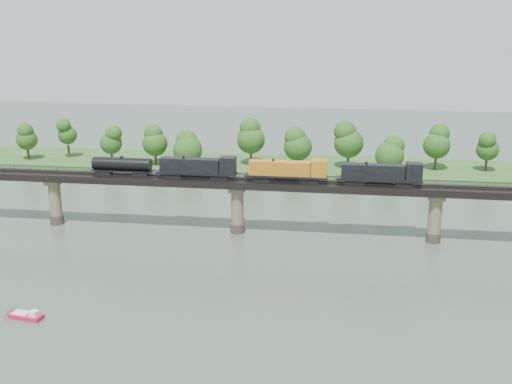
# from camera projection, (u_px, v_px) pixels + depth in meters

# --- Properties ---
(ground) EXTENTS (400.00, 400.00, 0.00)m
(ground) POSITION_uv_depth(u_px,v_px,m) (207.00, 293.00, 106.24)
(ground) COLOR #384637
(ground) RESTS_ON ground
(far_bank) EXTENTS (300.00, 24.00, 1.60)m
(far_bank) POSITION_uv_depth(u_px,v_px,m) (269.00, 166.00, 186.76)
(far_bank) COLOR #2C5220
(far_bank) RESTS_ON ground
(bridge) EXTENTS (236.00, 30.00, 11.50)m
(bridge) POSITION_uv_depth(u_px,v_px,m) (237.00, 208.00, 133.20)
(bridge) COLOR #473A2D
(bridge) RESTS_ON ground
(bridge_superstructure) EXTENTS (220.00, 4.90, 0.75)m
(bridge_superstructure) POSITION_uv_depth(u_px,v_px,m) (237.00, 178.00, 131.41)
(bridge_superstructure) COLOR black
(bridge_superstructure) RESTS_ON bridge
(far_treeline) EXTENTS (289.06, 17.54, 13.60)m
(far_treeline) POSITION_uv_depth(u_px,v_px,m) (239.00, 141.00, 181.35)
(far_treeline) COLOR #382619
(far_treeline) RESTS_ON far_bank
(freight_train) EXTENTS (68.12, 2.65, 4.69)m
(freight_train) POSITION_uv_depth(u_px,v_px,m) (257.00, 170.00, 130.32)
(freight_train) COLOR black
(freight_train) RESTS_ON bridge
(motorboat) EXTENTS (5.47, 2.72, 1.46)m
(motorboat) POSITION_uv_depth(u_px,v_px,m) (27.00, 316.00, 97.63)
(motorboat) COLOR red
(motorboat) RESTS_ON ground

